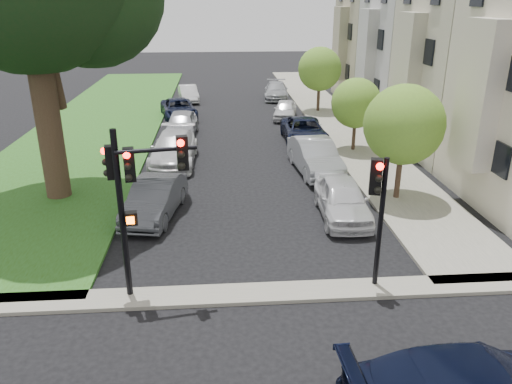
{
  "coord_description": "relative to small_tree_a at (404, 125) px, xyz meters",
  "views": [
    {
      "loc": [
        -1.16,
        -10.15,
        7.96
      ],
      "look_at": [
        0.0,
        5.0,
        2.0
      ],
      "focal_mm": 35.0,
      "sensor_mm": 36.0,
      "label": 1
    }
  ],
  "objects": [
    {
      "name": "ground",
      "position": [
        -6.2,
        -8.77,
        -3.21
      ],
      "size": [
        140.0,
        140.0,
        0.0
      ],
      "primitive_type": "plane",
      "color": "black",
      "rests_on": "ground"
    },
    {
      "name": "grass_strip",
      "position": [
        -15.2,
        15.23,
        -3.15
      ],
      "size": [
        8.0,
        44.0,
        0.12
      ],
      "primitive_type": "cube",
      "color": "#2A5313",
      "rests_on": "ground"
    },
    {
      "name": "sidewalk_right",
      "position": [
        0.55,
        15.23,
        -3.15
      ],
      "size": [
        3.5,
        44.0,
        0.12
      ],
      "primitive_type": "cube",
      "color": "gray",
      "rests_on": "ground"
    },
    {
      "name": "sidewalk_cross",
      "position": [
        -6.2,
        -6.77,
        -3.15
      ],
      "size": [
        60.0,
        1.0,
        0.12
      ],
      "primitive_type": "cube",
      "color": "gray",
      "rests_on": "ground"
    },
    {
      "name": "house_b",
      "position": [
        6.25,
        6.73,
        3.72
      ],
      "size": [
        7.7,
        7.55,
        15.97
      ],
      "color": "gray",
      "rests_on": "ground"
    },
    {
      "name": "house_c",
      "position": [
        6.25,
        14.23,
        3.72
      ],
      "size": [
        7.7,
        7.55,
        15.97
      ],
      "color": "#9E9A94",
      "rests_on": "ground"
    },
    {
      "name": "house_d",
      "position": [
        6.25,
        21.73,
        3.72
      ],
      "size": [
        7.7,
        7.55,
        15.97
      ],
      "color": "gray",
      "rests_on": "ground"
    },
    {
      "name": "small_tree_a",
      "position": [
        0.0,
        0.0,
        0.0
      ],
      "size": [
        3.22,
        3.22,
        4.83
      ],
      "color": "#3F2B1D",
      "rests_on": "ground"
    },
    {
      "name": "small_tree_b",
      "position": [
        0.0,
        7.06,
        -0.54
      ],
      "size": [
        2.67,
        2.67,
        4.01
      ],
      "color": "#3F2B1D",
      "rests_on": "ground"
    },
    {
      "name": "small_tree_c",
      "position": [
        0.0,
        17.16,
        -0.09
      ],
      "size": [
        3.13,
        3.13,
        4.69
      ],
      "color": "#3F2B1D",
      "rests_on": "ground"
    },
    {
      "name": "traffic_signal_main",
      "position": [
        -9.61,
        -6.54,
        0.16
      ],
      "size": [
        2.4,
        0.63,
        4.89
      ],
      "color": "black",
      "rests_on": "ground"
    },
    {
      "name": "traffic_signal_secondary",
      "position": [
        -3.06,
        -6.58,
        -0.44
      ],
      "size": [
        0.54,
        0.43,
        3.98
      ],
      "color": "black",
      "rests_on": "ground"
    },
    {
      "name": "car_parked_0",
      "position": [
        -2.71,
        -1.57,
        -2.47
      ],
      "size": [
        1.94,
        4.44,
        1.49
      ],
      "primitive_type": "imported",
      "rotation": [
        0.0,
        0.0,
        -0.04
      ],
      "color": "silver",
      "rests_on": "ground"
    },
    {
      "name": "car_parked_1",
      "position": [
        -2.77,
        3.73,
        -2.41
      ],
      "size": [
        2.13,
        5.01,
        1.61
      ],
      "primitive_type": "imported",
      "rotation": [
        0.0,
        0.0,
        0.09
      ],
      "color": "#999BA0",
      "rests_on": "ground"
    },
    {
      "name": "car_parked_2",
      "position": [
        -2.41,
        9.03,
        -2.51
      ],
      "size": [
        2.4,
        5.07,
        1.4
      ],
      "primitive_type": "imported",
      "rotation": [
        0.0,
        0.0,
        -0.02
      ],
      "color": "black",
      "rests_on": "ground"
    },
    {
      "name": "car_parked_3",
      "position": [
        -2.71,
        15.2,
        -2.58
      ],
      "size": [
        2.2,
        3.95,
        1.27
      ],
      "primitive_type": "imported",
      "rotation": [
        0.0,
        0.0,
        -0.2
      ],
      "color": "silver",
      "rests_on": "ground"
    },
    {
      "name": "car_parked_4",
      "position": [
        -2.49,
        22.55,
        -2.54
      ],
      "size": [
        2.4,
        4.84,
        1.35
      ],
      "primitive_type": "imported",
      "rotation": [
        0.0,
        0.0,
        -0.11
      ],
      "color": "#999BA0",
      "rests_on": "ground"
    },
    {
      "name": "car_parked_5",
      "position": [
        -9.88,
        -0.96,
        -2.48
      ],
      "size": [
        2.32,
        4.65,
        1.46
      ],
      "primitive_type": "imported",
      "rotation": [
        0.0,
        0.0,
        -0.18
      ],
      "color": "#3F4247",
      "rests_on": "ground"
    },
    {
      "name": "car_parked_6",
      "position": [
        -9.66,
        5.62,
        -2.44
      ],
      "size": [
        2.37,
        5.41,
        1.55
      ],
      "primitive_type": "imported",
      "rotation": [
        0.0,
        0.0,
        -0.04
      ],
      "color": "silver",
      "rests_on": "ground"
    },
    {
      "name": "car_parked_7",
      "position": [
        -9.61,
        11.0,
        -2.45
      ],
      "size": [
        1.97,
        4.52,
        1.52
      ],
      "primitive_type": "imported",
      "rotation": [
        0.0,
        0.0,
        -0.04
      ],
      "color": "#999BA0",
      "rests_on": "ground"
    },
    {
      "name": "car_parked_8",
      "position": [
        -10.11,
        15.92,
        -2.55
      ],
      "size": [
        3.07,
        5.11,
        1.33
      ],
      "primitive_type": "imported",
      "rotation": [
        0.0,
        0.0,
        0.19
      ],
      "color": "black",
      "rests_on": "ground"
    },
    {
      "name": "car_parked_9",
      "position": [
        -9.74,
        21.97,
        -2.57
      ],
      "size": [
        1.95,
        4.05,
        1.28
      ],
      "primitive_type": "imported",
      "rotation": [
        0.0,
        0.0,
        0.16
      ],
      "color": "silver",
      "rests_on": "ground"
    }
  ]
}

